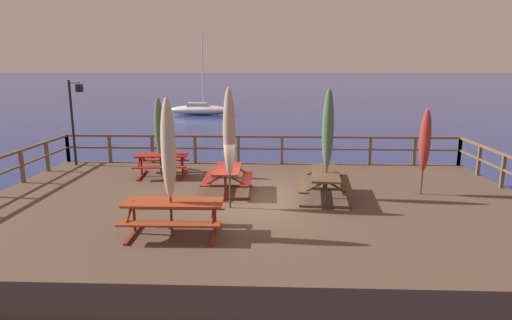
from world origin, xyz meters
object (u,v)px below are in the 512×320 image
picnic_table_mid_right (228,175)px  lamp_post_hooked (75,110)px  picnic_table_mid_centre (162,160)px  patio_umbrella_tall_back_right (425,141)px  picnic_table_back_right (325,179)px  patio_umbrella_tall_mid_left (328,129)px  patio_umbrella_short_mid (229,132)px  picnic_table_front_right (174,210)px  sailboat_distant (200,109)px  patio_umbrella_tall_back_left (168,149)px  patio_umbrella_short_back (159,126)px

picnic_table_mid_right → lamp_post_hooked: (-6.02, 3.40, 1.56)m
picnic_table_mid_centre → patio_umbrella_tall_back_right: (8.17, -1.83, 1.05)m
picnic_table_back_right → patio_umbrella_tall_mid_left: 1.42m
picnic_table_back_right → patio_umbrella_short_mid: patio_umbrella_short_mid is taller
picnic_table_front_right → picnic_table_mid_right: (0.86, 3.23, -0.01)m
picnic_table_front_right → sailboat_distant: bearing=98.5°
picnic_table_back_right → patio_umbrella_tall_mid_left: bearing=47.1°
lamp_post_hooked → sailboat_distant: (0.46, 24.72, -2.37)m
picnic_table_front_right → patio_umbrella_tall_back_left: 1.39m
picnic_table_front_right → picnic_table_mid_centre: bearing=107.3°
picnic_table_mid_right → patio_umbrella_short_back: (-2.52, 2.00, 1.16)m
patio_umbrella_tall_back_right → sailboat_distant: (-11.26, 28.00, -1.86)m
picnic_table_back_right → patio_umbrella_tall_back_left: (-3.72, -2.87, 1.38)m
patio_umbrella_tall_back_left → patio_umbrella_tall_mid_left: 4.75m
sailboat_distant → patio_umbrella_short_back: bearing=-83.4°
patio_umbrella_tall_back_right → picnic_table_mid_centre: bearing=167.4°
patio_umbrella_short_back → patio_umbrella_tall_mid_left: bearing=-24.0°
picnic_table_back_right → patio_umbrella_short_mid: (-2.61, -0.92, 1.46)m
patio_umbrella_tall_back_left → sailboat_distant: size_ratio=0.40×
picnic_table_front_right → patio_umbrella_tall_mid_left: 4.88m
picnic_table_mid_right → sailboat_distant: bearing=101.2°
picnic_table_mid_centre → patio_umbrella_tall_back_left: 5.65m
patio_umbrella_tall_back_left → patio_umbrella_short_mid: (1.11, 1.95, 0.08)m
picnic_table_back_right → patio_umbrella_tall_mid_left: patio_umbrella_tall_mid_left is taller
patio_umbrella_tall_mid_left → patio_umbrella_short_mid: bearing=-160.1°
picnic_table_front_right → picnic_table_mid_centre: (-1.61, 5.18, -0.01)m
sailboat_distant → patio_umbrella_tall_mid_left: bearing=-73.6°
patio_umbrella_tall_mid_left → patio_umbrella_tall_back_right: size_ratio=1.24×
patio_umbrella_short_back → picnic_table_back_right: bearing=-24.4°
patio_umbrella_short_mid → picnic_table_mid_centre: bearing=129.0°
lamp_post_hooked → patio_umbrella_tall_back_right: bearing=-15.6°
picnic_table_mid_centre → patio_umbrella_short_mid: patio_umbrella_short_mid is taller
picnic_table_mid_right → picnic_table_mid_centre: bearing=141.7°
lamp_post_hooked → picnic_table_front_right: bearing=-52.1°
patio_umbrella_tall_back_left → lamp_post_hooked: 8.42m
patio_umbrella_tall_mid_left → patio_umbrella_short_mid: (-2.64, -0.96, 0.04)m
patio_umbrella_short_mid → lamp_post_hooked: 7.83m
picnic_table_front_right → patio_umbrella_tall_mid_left: bearing=37.5°
patio_umbrella_short_mid → lamp_post_hooked: lamp_post_hooked is taller
picnic_table_mid_centre → picnic_table_back_right: bearing=-24.2°
picnic_table_back_right → patio_umbrella_tall_mid_left: (0.03, 0.03, 1.42)m
patio_umbrella_tall_back_left → patio_umbrella_tall_mid_left: size_ratio=0.98×
patio_umbrella_tall_mid_left → patio_umbrella_tall_back_left: bearing=-142.3°
patio_umbrella_tall_mid_left → patio_umbrella_short_back: 5.88m
patio_umbrella_tall_back_left → patio_umbrella_short_mid: 2.24m
picnic_table_front_right → patio_umbrella_tall_back_right: patio_umbrella_tall_back_right is taller
picnic_table_back_right → lamp_post_hooked: (-8.84, 3.82, 1.55)m
patio_umbrella_tall_back_left → patio_umbrella_short_back: (-1.62, 5.29, -0.24)m
picnic_table_front_right → lamp_post_hooked: bearing=127.9°
patio_umbrella_tall_back_left → patio_umbrella_tall_back_right: patio_umbrella_tall_back_left is taller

